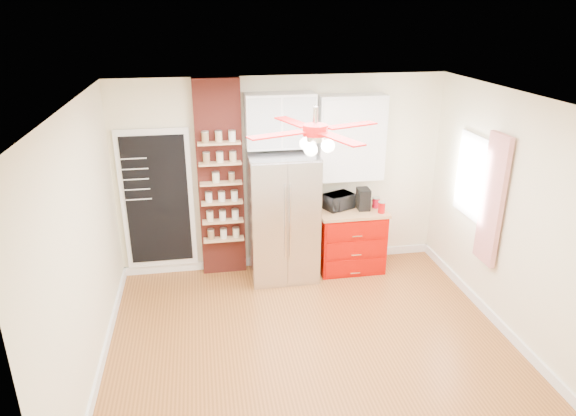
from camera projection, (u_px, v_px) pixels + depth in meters
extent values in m
plane|color=#9C5C27|center=(311.00, 344.00, 5.74)|extent=(4.50, 4.50, 0.00)
plane|color=white|center=(316.00, 101.00, 4.76)|extent=(4.50, 4.50, 0.00)
cube|color=beige|center=(282.00, 175.00, 7.08)|extent=(4.50, 0.02, 2.70)
cube|color=beige|center=(378.00, 356.00, 3.41)|extent=(4.50, 0.02, 2.70)
cube|color=beige|center=(83.00, 250.00, 4.89)|extent=(0.02, 4.00, 2.70)
cube|color=beige|center=(514.00, 219.00, 5.61)|extent=(0.02, 4.00, 2.70)
cube|color=white|center=(158.00, 200.00, 6.88)|extent=(0.95, 0.04, 1.95)
cube|color=black|center=(157.00, 201.00, 6.85)|extent=(0.82, 0.02, 1.78)
cube|color=maroon|center=(220.00, 180.00, 6.88)|extent=(0.60, 0.16, 2.70)
cube|color=silver|center=(283.00, 217.00, 6.91)|extent=(0.90, 0.70, 1.75)
cube|color=white|center=(280.00, 120.00, 6.62)|extent=(0.90, 0.35, 0.70)
cube|color=#AA0700|center=(350.00, 240.00, 7.27)|extent=(0.90, 0.60, 0.86)
cube|color=tan|center=(351.00, 211.00, 7.11)|extent=(0.94, 0.64, 0.04)
cube|color=white|center=(351.00, 138.00, 6.90)|extent=(0.90, 0.30, 1.15)
cube|color=white|center=(473.00, 177.00, 6.36)|extent=(0.04, 0.75, 1.05)
cube|color=red|center=(492.00, 200.00, 5.88)|extent=(0.06, 0.40, 1.55)
cylinder|color=silver|center=(316.00, 117.00, 4.81)|extent=(0.05, 0.05, 0.20)
cylinder|color=#BA0B0B|center=(315.00, 130.00, 4.86)|extent=(0.24, 0.24, 0.10)
sphere|color=white|center=(315.00, 146.00, 4.91)|extent=(0.13, 0.13, 0.13)
imported|color=black|center=(338.00, 201.00, 7.10)|extent=(0.47, 0.41, 0.22)
cube|color=black|center=(363.00, 199.00, 7.07)|extent=(0.17, 0.22, 0.30)
cylinder|color=#B50A0B|center=(382.00, 208.00, 6.97)|extent=(0.10, 0.10, 0.15)
cylinder|color=#A9091B|center=(376.00, 203.00, 7.15)|extent=(0.12, 0.12, 0.14)
cylinder|color=beige|center=(216.00, 177.00, 6.71)|extent=(0.12, 0.12, 0.13)
cylinder|color=#8A6746|center=(232.00, 177.00, 6.73)|extent=(0.09, 0.09, 0.12)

